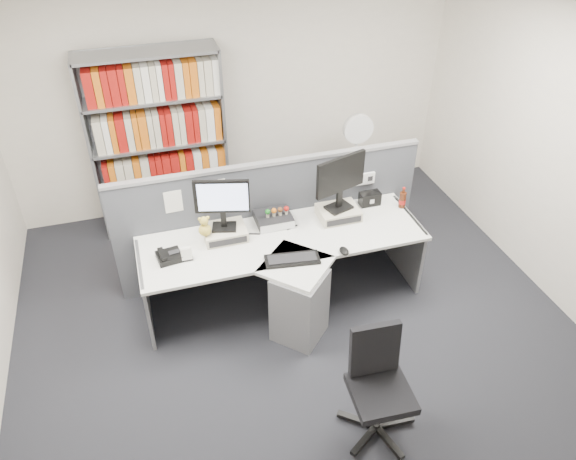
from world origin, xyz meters
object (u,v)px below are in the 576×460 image
object	(u,v)px
desk	(290,275)
speaker	(370,198)
desk_fan	(358,132)
cola_bottle	(402,200)
desk_calendar	(186,255)
monitor_left	(222,200)
desktop_pc	(274,219)
keyboard	(292,259)
office_chair	(378,382)
desk_phone	(169,256)
shelving_unit	(159,146)
monitor_right	(341,179)
mouse	(344,251)
filing_cabinet	(353,187)

from	to	relation	value
desk	speaker	size ratio (longest dim) A/B	12.91
desk_fan	cola_bottle	bearing A→B (deg)	-86.74
desk_calendar	cola_bottle	world-z (taller)	cola_bottle
monitor_left	desktop_pc	xyz separation A→B (m)	(0.48, 0.09, -0.35)
cola_bottle	keyboard	bearing A→B (deg)	-159.07
desk	desk_calendar	xyz separation A→B (m)	(-0.88, 0.16, 0.32)
monitor_left	desk_calendar	xyz separation A→B (m)	(-0.38, -0.23, -0.34)
office_chair	desk_phone	bearing A→B (deg)	129.57
speaker	desktop_pc	bearing A→B (deg)	-178.12
speaker	shelving_unit	bearing A→B (deg)	144.33
desk_fan	office_chair	xyz separation A→B (m)	(-0.94, -2.75, -0.57)
desk_calendar	cola_bottle	bearing A→B (deg)	5.55
monitor_right	keyboard	size ratio (longest dim) A/B	1.11
desktop_pc	desk_calendar	bearing A→B (deg)	-160.16
desk_phone	mouse	bearing A→B (deg)	-13.60
desk	desk_fan	distance (m)	1.94
shelving_unit	desk_phone	bearing A→B (deg)	-94.47
monitor_right	cola_bottle	size ratio (longest dim) A/B	2.46
desk_calendar	desk_fan	distance (m)	2.44
desk	mouse	world-z (taller)	mouse
keyboard	cola_bottle	bearing A→B (deg)	20.93
monitor_left	filing_cabinet	size ratio (longest dim) A/B	0.71
monitor_right	mouse	bearing A→B (deg)	-105.73
keyboard	mouse	size ratio (longest dim) A/B	3.98
speaker	filing_cabinet	distance (m)	1.02
office_chair	monitor_left	bearing A→B (deg)	113.55
desk	monitor_left	bearing A→B (deg)	142.44
mouse	desk_phone	world-z (taller)	desk_phone
speaker	shelving_unit	size ratio (longest dim) A/B	0.10
office_chair	desk_calendar	bearing A→B (deg)	126.99
monitor_left	monitor_right	distance (m)	1.10
monitor_right	desk_phone	bearing A→B (deg)	-173.73
monitor_left	desk	bearing A→B (deg)	-37.56
desktop_pc	speaker	size ratio (longest dim) A/B	1.64
mouse	desk_phone	size ratio (longest dim) A/B	0.54
shelving_unit	keyboard	bearing A→B (deg)	-65.84
desk	filing_cabinet	size ratio (longest dim) A/B	3.71
desk_calendar	desk_fan	bearing A→B (deg)	30.83
keyboard	monitor_right	bearing A→B (deg)	39.34
shelving_unit	monitor_right	bearing A→B (deg)	-44.31
monitor_left	keyboard	bearing A→B (deg)	-46.30
speaker	mouse	bearing A→B (deg)	-128.77
monitor_right	desk_calendar	xyz separation A→B (m)	(-1.48, -0.23, -0.37)
cola_bottle	shelving_unit	size ratio (longest dim) A/B	0.11
monitor_left	desktop_pc	distance (m)	0.60
desk_phone	speaker	size ratio (longest dim) A/B	1.13
keyboard	mouse	bearing A→B (deg)	-3.85
mouse	filing_cabinet	distance (m)	1.77
mouse	cola_bottle	size ratio (longest dim) A/B	0.56
cola_bottle	desk_fan	world-z (taller)	desk_fan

